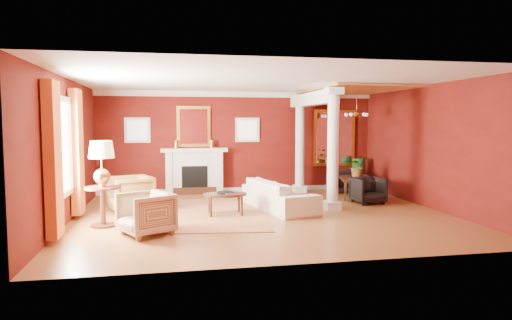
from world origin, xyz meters
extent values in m
plane|color=brown|center=(0.00, 0.00, 0.00)|extent=(8.00, 8.00, 0.00)
cube|color=#60100D|center=(0.00, 3.50, 1.45)|extent=(8.00, 0.04, 2.90)
cube|color=#60100D|center=(0.00, -3.50, 1.45)|extent=(8.00, 0.04, 2.90)
cube|color=#60100D|center=(-4.00, 0.00, 1.45)|extent=(0.04, 7.00, 2.90)
cube|color=#60100D|center=(4.00, 0.00, 1.45)|extent=(0.04, 7.00, 2.90)
cube|color=silver|center=(0.00, 0.00, 2.90)|extent=(8.00, 7.00, 0.04)
cube|color=silver|center=(-1.30, 3.33, 0.60)|extent=(1.60, 0.34, 1.20)
cube|color=black|center=(-1.30, 3.16, 0.45)|extent=(0.72, 0.03, 0.70)
cube|color=black|center=(-1.30, 3.16, 0.10)|extent=(1.20, 0.05, 0.20)
cube|color=silver|center=(-1.30, 3.29, 1.24)|extent=(1.85, 0.42, 0.10)
cube|color=silver|center=(-2.00, 3.30, 0.60)|extent=(0.16, 0.40, 1.20)
cube|color=silver|center=(-0.60, 3.30, 0.60)|extent=(0.16, 0.40, 1.20)
cube|color=gold|center=(-1.30, 3.46, 1.90)|extent=(0.95, 0.06, 1.15)
cube|color=white|center=(-1.30, 3.42, 1.90)|extent=(0.78, 0.02, 0.98)
cube|color=silver|center=(-2.85, 3.47, 1.80)|extent=(0.70, 0.06, 0.70)
cube|color=white|center=(-2.85, 3.44, 1.80)|extent=(0.54, 0.02, 0.54)
cube|color=silver|center=(0.25, 3.47, 1.80)|extent=(0.70, 0.06, 0.70)
cube|color=white|center=(0.25, 3.44, 1.80)|extent=(0.54, 0.02, 0.54)
cube|color=white|center=(-3.98, -0.60, 1.55)|extent=(0.03, 1.30, 1.70)
cube|color=silver|center=(-3.95, -1.30, 1.55)|extent=(0.08, 0.10, 1.90)
cube|color=silver|center=(-3.95, 0.10, 1.55)|extent=(0.08, 0.10, 1.90)
cube|color=#C75C22|center=(-3.88, -1.60, 1.40)|extent=(0.18, 0.55, 2.60)
cube|color=#C75C22|center=(-3.88, 0.40, 1.40)|extent=(0.18, 0.55, 2.60)
cube|color=silver|center=(1.70, 0.30, 0.10)|extent=(0.34, 0.34, 0.20)
cylinder|color=silver|center=(1.70, 0.30, 1.45)|extent=(0.26, 0.26, 2.50)
cube|color=silver|center=(1.70, 0.30, 2.72)|extent=(0.36, 0.36, 0.16)
cube|color=silver|center=(1.70, 3.00, 0.10)|extent=(0.34, 0.34, 0.20)
cylinder|color=silver|center=(1.70, 3.00, 1.45)|extent=(0.26, 0.26, 2.50)
cube|color=silver|center=(1.70, 3.00, 2.72)|extent=(0.36, 0.36, 0.16)
cube|color=silver|center=(1.70, 1.90, 2.62)|extent=(0.30, 3.20, 0.32)
cube|color=#C8803A|center=(2.85, 1.75, 2.87)|extent=(2.30, 3.40, 0.04)
cube|color=gold|center=(2.90, 3.46, 1.55)|extent=(1.30, 0.06, 1.70)
cube|color=white|center=(2.90, 3.42, 1.55)|extent=(1.10, 0.02, 1.50)
cylinder|color=#AA7F35|center=(2.90, 1.80, 2.58)|extent=(0.02, 0.02, 0.65)
sphere|color=#AA7F35|center=(2.90, 1.80, 2.25)|extent=(0.20, 0.20, 0.20)
sphere|color=silver|center=(3.18, 1.80, 2.22)|extent=(0.09, 0.09, 0.09)
sphere|color=silver|center=(2.99, 2.07, 2.22)|extent=(0.09, 0.09, 0.09)
sphere|color=silver|center=(2.67, 1.96, 2.22)|extent=(0.09, 0.09, 0.09)
sphere|color=silver|center=(2.67, 1.64, 2.22)|extent=(0.09, 0.09, 0.09)
sphere|color=silver|center=(2.99, 1.53, 2.22)|extent=(0.09, 0.09, 0.09)
cube|color=silver|center=(0.00, 3.46, 2.82)|extent=(8.00, 0.08, 0.16)
cube|color=silver|center=(0.00, 3.46, 0.06)|extent=(8.00, 0.08, 0.12)
cube|color=maroon|center=(-1.27, 0.38, 0.01)|extent=(3.15, 3.96, 0.01)
imported|color=white|center=(0.49, 0.54, 0.46)|extent=(1.18, 2.42, 0.91)
imported|color=black|center=(-2.85, 0.88, 0.45)|extent=(1.06, 1.10, 0.90)
imported|color=tan|center=(-2.41, -1.34, 0.42)|extent=(1.07, 1.09, 0.84)
cylinder|color=black|center=(-0.81, 0.13, 0.45)|extent=(0.95, 0.95, 0.05)
cylinder|color=black|center=(-1.14, -0.08, 0.21)|extent=(0.05, 0.05, 0.42)
cylinder|color=black|center=(-0.48, -0.08, 0.21)|extent=(0.05, 0.05, 0.42)
cylinder|color=black|center=(-1.14, 0.34, 0.21)|extent=(0.05, 0.05, 0.42)
cylinder|color=black|center=(-0.48, 0.34, 0.21)|extent=(0.05, 0.05, 0.42)
imported|color=black|center=(-0.86, 0.06, 0.60)|extent=(0.18, 0.06, 0.25)
cylinder|color=black|center=(-3.27, -0.48, 0.02)|extent=(0.49, 0.49, 0.04)
cylinder|color=black|center=(-3.27, -0.48, 0.38)|extent=(0.10, 0.10, 0.75)
cylinder|color=black|center=(-3.27, -0.48, 0.75)|extent=(0.66, 0.66, 0.04)
sphere|color=#AA7F35|center=(-3.27, -0.48, 0.97)|extent=(0.31, 0.31, 0.31)
cylinder|color=#AA7F35|center=(-3.27, -0.48, 1.20)|extent=(0.03, 0.03, 0.33)
cone|color=silver|center=(-3.27, -0.48, 1.50)|extent=(0.49, 0.49, 0.33)
imported|color=black|center=(2.96, 1.87, 0.43)|extent=(0.91, 1.62, 0.85)
imported|color=black|center=(2.86, 0.91, 0.36)|extent=(0.75, 0.71, 0.72)
imported|color=black|center=(2.91, 2.80, 0.36)|extent=(0.74, 0.70, 0.73)
sphere|color=#133C1E|center=(3.50, 3.00, 0.19)|extent=(0.40, 0.40, 0.40)
cylinder|color=#133C1E|center=(3.50, 3.00, 0.48)|extent=(0.36, 0.36, 0.95)
imported|color=#26591E|center=(3.00, 1.90, 1.08)|extent=(0.55, 0.60, 0.46)
camera|label=1|loc=(-1.99, -9.60, 2.01)|focal=32.00mm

